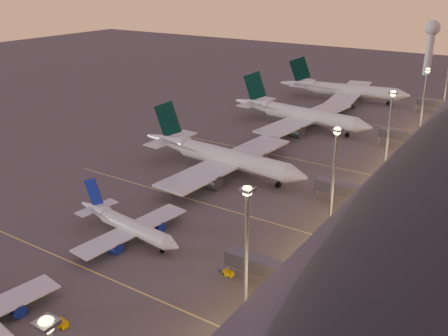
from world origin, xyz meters
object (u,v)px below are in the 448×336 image
airliner_wide_mid (298,114)px  baggage_tug_c (227,272)px  airliner_wide_near (220,156)px  radar_tower (431,38)px  airliner_wide_far (343,90)px  baggage_tug_d (60,323)px  airliner_narrow_north (127,225)px

airliner_wide_mid → baggage_tug_c: 111.23m
airliner_wide_near → radar_tower: (17.42, 203.10, 16.78)m
airliner_wide_mid → airliner_wide_far: (-1.27, 52.74, -0.00)m
baggage_tug_d → radar_tower: bearing=95.1°
airliner_wide_far → baggage_tug_c: bearing=-85.5°
airliner_narrow_north → baggage_tug_d: airliner_narrow_north is taller
airliner_wide_far → radar_tower: (19.30, 91.91, 16.66)m
baggage_tug_d → airliner_narrow_north: bearing=117.2°
airliner_narrow_north → radar_tower: bearing=93.3°
airliner_narrow_north → baggage_tug_c: airliner_narrow_north is taller
airliner_wide_far → radar_tower: radar_tower is taller
baggage_tug_c → airliner_wide_far: bearing=114.6°
airliner_wide_far → airliner_wide_near: bearing=-97.1°
airliner_wide_mid → airliner_narrow_north: bearing=-80.9°
airliner_narrow_north → baggage_tug_d: bearing=-61.7°
airliner_narrow_north → airliner_wide_near: bearing=102.2°
baggage_tug_c → baggage_tug_d: baggage_tug_d is taller
airliner_wide_near → airliner_wide_mid: 58.46m
airliner_narrow_north → baggage_tug_c: size_ratio=9.86×
airliner_wide_near → baggage_tug_d: 79.06m
airliner_wide_near → radar_tower: bearing=88.6°
airliner_wide_far → baggage_tug_d: bearing=-92.3°
airliner_narrow_north → airliner_wide_far: airliner_wide_far is taller
airliner_wide_mid → baggage_tug_d: bearing=-76.4°
airliner_wide_mid → radar_tower: bearing=89.0°
airliner_wide_near → airliner_wide_mid: airliner_wide_mid is taller
airliner_wide_near → radar_tower: 204.54m
airliner_wide_near → airliner_wide_far: size_ratio=0.98×
baggage_tug_d → airliner_wide_far: bearing=100.9°
airliner_narrow_north → airliner_wide_far: size_ratio=0.54×
airliner_narrow_north → baggage_tug_d: (12.26, -30.16, -2.65)m
radar_tower → baggage_tug_d: 280.95m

